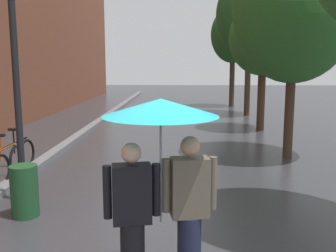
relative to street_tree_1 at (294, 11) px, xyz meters
The scene contains 9 objects.
kerb_strip 8.33m from the street_tree_1, 147.25° to the left, with size 0.30×36.00×0.12m, color slate.
street_tree_1 is the anchor object (origin of this frame).
street_tree_2 4.32m from the street_tree_1, 88.16° to the left, with size 2.50×2.50×4.70m.
street_tree_3 8.44m from the street_tree_1, 87.90° to the left, with size 3.09×3.09×6.64m.
street_tree_4 12.04m from the street_tree_1, 89.78° to the left, with size 2.47×2.47×5.60m.
parked_bicycle_3 7.85m from the street_tree_1, 169.76° to the right, with size 1.15×0.82×0.96m.
couple_under_umbrella 7.30m from the street_tree_1, 115.88° to the right, with size 1.20×1.20×2.12m.
street_lamp_post 6.77m from the street_tree_1, 148.49° to the right, with size 0.24×0.24×4.27m.
litter_bin 7.57m from the street_tree_1, 141.89° to the right, with size 0.44×0.44×0.85m, color #1E4C28.
Camera 1 is at (0.26, -4.17, 2.47)m, focal length 41.48 mm.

